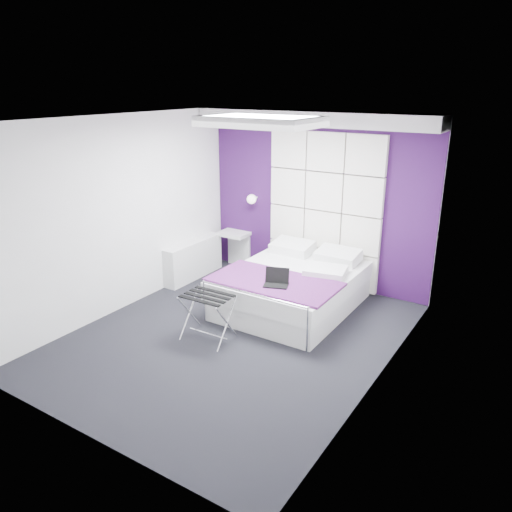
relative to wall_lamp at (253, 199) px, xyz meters
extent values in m
plane|color=black|center=(1.05, -2.06, -1.22)|extent=(4.40, 4.40, 0.00)
plane|color=white|center=(1.05, -2.06, 1.38)|extent=(4.40, 4.40, 0.00)
plane|color=white|center=(1.05, 0.14, 0.08)|extent=(3.60, 0.00, 3.60)
plane|color=white|center=(-0.75, -2.06, 0.08)|extent=(0.00, 4.40, 4.40)
plane|color=white|center=(2.85, -2.06, 0.08)|extent=(0.00, 4.40, 4.40)
cube|color=#351046|center=(1.05, 0.13, 0.08)|extent=(3.58, 0.02, 2.58)
cube|color=white|center=(1.05, -0.11, 1.28)|extent=(3.58, 0.50, 0.20)
sphere|color=white|center=(0.00, 0.00, 0.00)|extent=(0.15, 0.15, 0.15)
cube|color=white|center=(-0.64, -0.76, -0.92)|extent=(0.22, 1.20, 0.60)
cube|color=white|center=(1.23, -0.93, -1.07)|extent=(1.55, 1.94, 0.29)
cube|color=silver|center=(1.23, -0.93, -0.81)|extent=(1.59, 1.98, 0.24)
cube|color=#4A1757|center=(1.23, -1.41, -0.67)|extent=(1.65, 0.87, 0.03)
cube|color=white|center=(-0.35, -0.04, -0.62)|extent=(0.49, 0.38, 0.05)
cube|color=black|center=(0.81, -2.26, -0.66)|extent=(0.58, 0.43, 0.01)
cube|color=black|center=(1.34, -1.54, -0.65)|extent=(0.30, 0.21, 0.02)
cube|color=black|center=(1.34, -1.44, -0.54)|extent=(0.30, 0.01, 0.20)
camera|label=1|loc=(4.22, -6.54, 1.74)|focal=35.00mm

